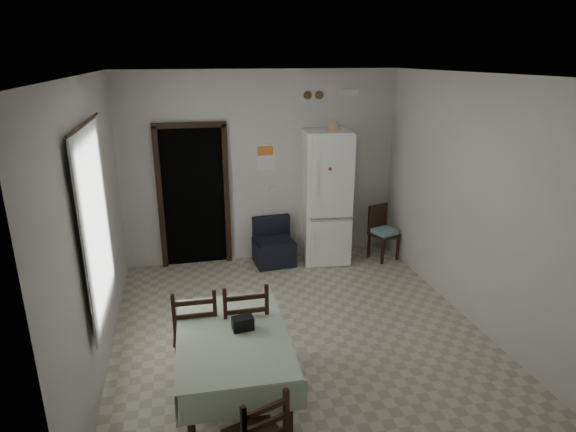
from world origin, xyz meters
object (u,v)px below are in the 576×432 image
(dining_chair_far_right, at_px, (244,327))
(dining_chair_far_left, at_px, (196,330))
(navy_seat, at_px, (274,242))
(fridge, at_px, (325,197))
(dining_table, at_px, (234,371))
(corner_chair, at_px, (384,233))

(dining_chair_far_right, bearing_deg, dining_chair_far_left, -7.68)
(navy_seat, bearing_deg, dining_chair_far_right, -111.48)
(fridge, xyz_separation_m, dining_table, (-1.80, -3.08, -0.64))
(fridge, bearing_deg, dining_chair_far_right, -114.56)
(fridge, xyz_separation_m, navy_seat, (-0.81, 0.00, -0.67))
(dining_chair_far_left, bearing_deg, dining_chair_far_right, 173.00)
(navy_seat, xyz_separation_m, corner_chair, (1.73, -0.20, 0.07))
(navy_seat, distance_m, corner_chair, 1.74)
(dining_chair_far_left, bearing_deg, navy_seat, -115.70)
(fridge, height_order, dining_chair_far_right, fridge)
(navy_seat, height_order, dining_chair_far_left, dining_chair_far_left)
(navy_seat, bearing_deg, dining_chair_far_left, -120.97)
(dining_table, xyz_separation_m, dining_chair_far_right, (0.17, 0.48, 0.15))
(corner_chair, xyz_separation_m, dining_chair_far_right, (-2.55, -2.40, 0.10))
(dining_chair_far_left, bearing_deg, dining_table, 120.26)
(corner_chair, height_order, dining_chair_far_right, dining_chair_far_right)
(corner_chair, relative_size, dining_chair_far_right, 0.81)
(fridge, distance_m, navy_seat, 1.05)
(dining_table, bearing_deg, dining_chair_far_left, 120.84)
(dining_table, bearing_deg, corner_chair, 48.53)
(dining_chair_far_right, bearing_deg, dining_table, 71.26)
(dining_chair_far_left, bearing_deg, corner_chair, -141.02)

